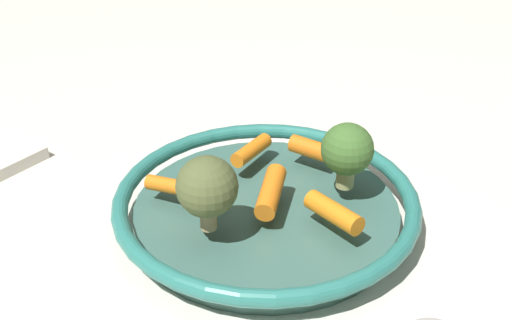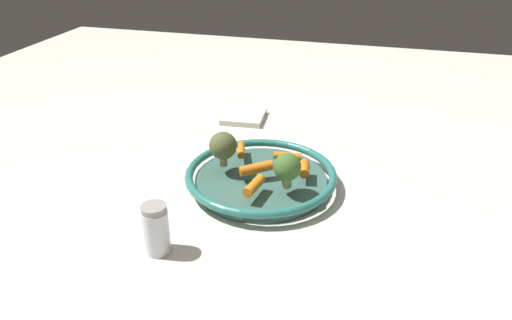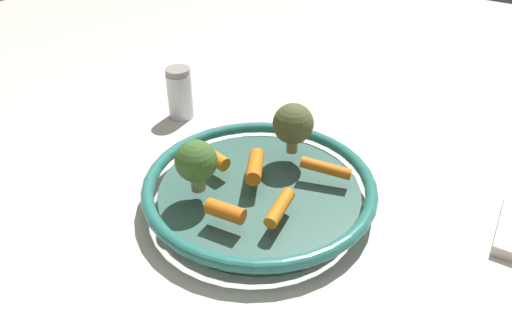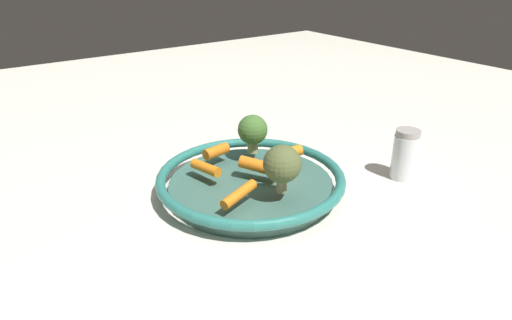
# 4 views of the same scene
# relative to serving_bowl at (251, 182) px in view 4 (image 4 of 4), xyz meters

# --- Properties ---
(ground_plane) EXTENTS (2.23, 2.23, 0.00)m
(ground_plane) POSITION_rel_serving_bowl_xyz_m (0.00, 0.00, -0.02)
(ground_plane) COLOR silver
(serving_bowl) EXTENTS (0.29, 0.29, 0.04)m
(serving_bowl) POSITION_rel_serving_bowl_xyz_m (0.00, 0.00, 0.00)
(serving_bowl) COLOR #3D665B
(serving_bowl) RESTS_ON ground_plane
(baby_carrot_right) EXTENTS (0.03, 0.06, 0.02)m
(baby_carrot_right) POSITION_rel_serving_bowl_xyz_m (-0.06, 0.04, 0.02)
(baby_carrot_right) COLOR orange
(baby_carrot_right) RESTS_ON serving_bowl
(baby_carrot_left) EXTENTS (0.05, 0.02, 0.02)m
(baby_carrot_left) POSITION_rel_serving_bowl_xyz_m (-0.01, 0.08, 0.03)
(baby_carrot_left) COLOR orange
(baby_carrot_left) RESTS_ON serving_bowl
(baby_carrot_near_rim) EXTENTS (0.05, 0.06, 0.02)m
(baby_carrot_near_rim) POSITION_rel_serving_bowl_xyz_m (0.01, -0.01, 0.03)
(baby_carrot_near_rim) COLOR orange
(baby_carrot_near_rim) RESTS_ON serving_bowl
(baby_carrot_back) EXTENTS (0.06, 0.03, 0.02)m
(baby_carrot_back) POSITION_rel_serving_bowl_xyz_m (0.07, 0.01, 0.03)
(baby_carrot_back) COLOR orange
(baby_carrot_back) RESTS_ON serving_bowl
(baby_carrot_center) EXTENTS (0.07, 0.03, 0.02)m
(baby_carrot_center) POSITION_rel_serving_bowl_xyz_m (-0.06, -0.06, 0.02)
(baby_carrot_center) COLOR orange
(baby_carrot_center) RESTS_ON serving_bowl
(broccoli_floret_edge) EXTENTS (0.05, 0.05, 0.06)m
(broccoli_floret_edge) POSITION_rel_serving_bowl_xyz_m (0.05, 0.06, 0.06)
(broccoli_floret_edge) COLOR tan
(broccoli_floret_edge) RESTS_ON serving_bowl
(broccoli_floret_small) EXTENTS (0.05, 0.05, 0.07)m
(broccoli_floret_small) POSITION_rel_serving_bowl_xyz_m (-0.00, -0.07, 0.06)
(broccoli_floret_small) COLOR tan
(broccoli_floret_small) RESTS_ON serving_bowl
(salt_shaker) EXTENTS (0.04, 0.04, 0.08)m
(salt_shaker) POSITION_rel_serving_bowl_xyz_m (0.23, -0.10, 0.02)
(salt_shaker) COLOR silver
(salt_shaker) RESTS_ON ground_plane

